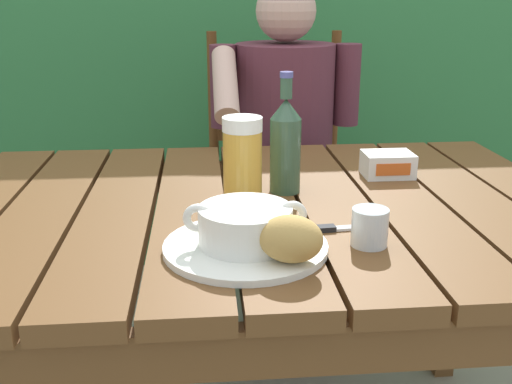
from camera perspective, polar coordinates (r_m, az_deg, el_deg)
dining_table at (r=1.30m, az=0.60°, el=-4.63°), size 1.35×0.94×0.76m
hedge_backdrop at (r=2.85m, az=-4.75°, el=16.20°), size 3.70×0.95×2.09m
chair_near_diner at (r=2.21m, az=2.05°, el=0.72°), size 0.49×0.41×1.05m
person_eating at (r=1.97m, az=2.76°, el=5.06°), size 0.48×0.47×1.23m
serving_plate at (r=1.03m, az=-1.01°, el=-5.21°), size 0.28×0.28×0.01m
soup_bowl at (r=1.01m, az=-1.02°, el=-3.11°), size 0.21×0.16×0.07m
bread_roll at (r=0.95m, az=3.33°, el=-4.47°), size 0.12×0.10×0.08m
beer_glass at (r=1.23m, az=-1.29°, el=3.01°), size 0.08×0.08×0.18m
beer_bottle at (r=1.29m, az=2.81°, el=4.60°), size 0.07×0.07×0.26m
water_glass_small at (r=1.05m, az=10.75°, el=-3.30°), size 0.06×0.06×0.07m
butter_tub at (r=1.46m, az=12.41°, el=2.58°), size 0.12×0.09×0.06m
table_knife at (r=1.12m, az=7.39°, el=-3.45°), size 0.14×0.03×0.01m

